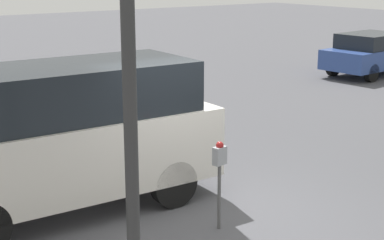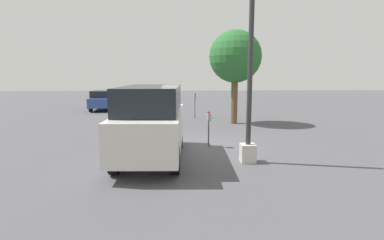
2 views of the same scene
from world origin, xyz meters
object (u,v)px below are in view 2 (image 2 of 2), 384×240
at_px(parked_van, 152,120).
at_px(street_tree, 235,57).
at_px(parking_meter_near, 209,121).
at_px(parking_meter_far, 195,100).
at_px(lamp_post, 249,111).
at_px(car_distant, 104,100).

relative_size(parked_van, street_tree, 0.97).
bearing_deg(parked_van, parking_meter_near, 129.59).
xyz_separation_m(parking_meter_far, lamp_post, (9.35, 1.05, 0.43)).
distance_m(parking_meter_near, parking_meter_far, 7.37).
xyz_separation_m(parking_meter_far, parked_van, (8.83, -1.86, 0.09)).
relative_size(parking_meter_far, car_distant, 0.37).
height_order(car_distant, street_tree, street_tree).
bearing_deg(lamp_post, street_tree, 172.51).
distance_m(parking_meter_near, car_distant, 13.91).
height_order(parking_meter_far, car_distant, parking_meter_far).
relative_size(lamp_post, street_tree, 1.06).
distance_m(parking_meter_near, street_tree, 6.21).
bearing_deg(lamp_post, parking_meter_far, -173.58).
height_order(parking_meter_near, lamp_post, lamp_post).
xyz_separation_m(car_distant, street_tree, (6.91, 8.61, 2.78)).
bearing_deg(parked_van, car_distant, -158.42).
relative_size(parking_meter_far, street_tree, 0.31).
relative_size(parking_meter_far, lamp_post, 0.29).
bearing_deg(car_distant, parked_van, -165.45).
distance_m(parking_meter_far, lamp_post, 9.42).
height_order(lamp_post, car_distant, lamp_post).
bearing_deg(lamp_post, car_distant, -151.66).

